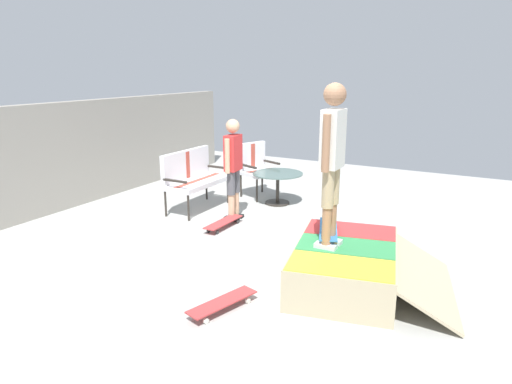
# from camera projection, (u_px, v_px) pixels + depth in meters

# --- Properties ---
(ground_plane) EXTENTS (12.00, 12.00, 0.10)m
(ground_plane) POSITION_uv_depth(u_px,v_px,m) (269.00, 251.00, 6.26)
(ground_plane) COLOR #A8A8A3
(back_wall_cinderblock) EXTENTS (9.00, 0.20, 1.83)m
(back_wall_cinderblock) POSITION_uv_depth(u_px,v_px,m) (64.00, 156.00, 7.86)
(back_wall_cinderblock) COLOR gray
(back_wall_cinderblock) RESTS_ON ground_plane
(skate_ramp) EXTENTS (1.95, 2.02, 0.47)m
(skate_ramp) POSITION_uv_depth(u_px,v_px,m) (348.00, 265.00, 5.13)
(skate_ramp) COLOR tan
(skate_ramp) RESTS_ON ground_plane
(patio_bench) EXTENTS (1.25, 0.56, 1.02)m
(patio_bench) POSITION_uv_depth(u_px,v_px,m) (192.00, 174.00, 7.85)
(patio_bench) COLOR #2D2823
(patio_bench) RESTS_ON ground_plane
(patio_chair_near_house) EXTENTS (0.78, 0.73, 1.02)m
(patio_chair_near_house) POSITION_uv_depth(u_px,v_px,m) (256.00, 165.00, 8.65)
(patio_chair_near_house) COLOR #2D2823
(patio_chair_near_house) RESTS_ON ground_plane
(patio_table) EXTENTS (0.90, 0.90, 0.57)m
(patio_table) POSITION_uv_depth(u_px,v_px,m) (278.00, 182.00, 8.19)
(patio_table) COLOR #2D2823
(patio_table) RESTS_ON ground_plane
(person_watching) EXTENTS (0.48, 0.26, 1.62)m
(person_watching) POSITION_uv_depth(u_px,v_px,m) (233.00, 163.00, 7.22)
(person_watching) COLOR black
(person_watching) RESTS_ON ground_plane
(person_skater) EXTENTS (0.48, 0.24, 1.77)m
(person_skater) POSITION_uv_depth(u_px,v_px,m) (332.00, 153.00, 4.79)
(person_skater) COLOR silver
(person_skater) RESTS_ON skate_ramp
(skateboard_by_bench) EXTENTS (0.81, 0.22, 0.10)m
(skateboard_by_bench) POSITION_uv_depth(u_px,v_px,m) (223.00, 222.00, 7.01)
(skateboard_by_bench) COLOR #B23838
(skateboard_by_bench) RESTS_ON ground_plane
(skateboard_spare) EXTENTS (0.82, 0.42, 0.10)m
(skateboard_spare) POSITION_uv_depth(u_px,v_px,m) (222.00, 303.00, 4.61)
(skateboard_spare) COLOR #B23838
(skateboard_spare) RESTS_ON ground_plane
(skateboard_on_ramp) EXTENTS (0.82, 0.46, 0.10)m
(skateboard_on_ramp) POSITION_uv_depth(u_px,v_px,m) (328.00, 230.00, 5.32)
(skateboard_on_ramp) COLOR #3372B2
(skateboard_on_ramp) RESTS_ON skate_ramp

